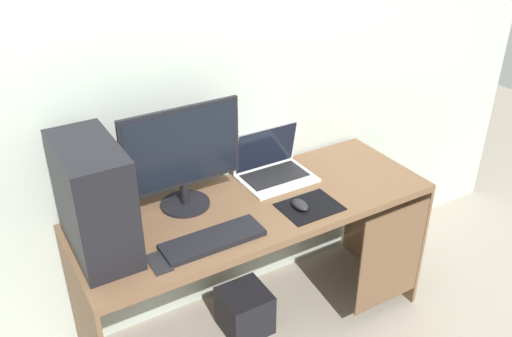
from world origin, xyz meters
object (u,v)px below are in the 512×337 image
at_px(monitor, 183,157).
at_px(mouse_left, 300,205).
at_px(cell_phone, 159,263).
at_px(keyboard, 213,240).
at_px(pc_tower, 94,200).
at_px(subwoofer, 245,310).
at_px(laptop, 273,167).

bearing_deg(monitor, mouse_left, -33.82).
bearing_deg(cell_phone, keyboard, 4.12).
distance_m(monitor, mouse_left, 0.55).
bearing_deg(mouse_left, pc_tower, 168.56).
distance_m(monitor, keyboard, 0.38).
distance_m(pc_tower, keyboard, 0.48).
xyz_separation_m(monitor, keyboard, (-0.02, -0.30, -0.23)).
bearing_deg(pc_tower, subwoofer, -2.07).
height_order(monitor, keyboard, monitor).
bearing_deg(mouse_left, cell_phone, -176.85).
relative_size(pc_tower, laptop, 1.33).
relative_size(pc_tower, mouse_left, 4.71).
distance_m(laptop, mouse_left, 0.31).
xyz_separation_m(pc_tower, cell_phone, (0.15, -0.20, -0.22)).
xyz_separation_m(mouse_left, cell_phone, (-0.67, -0.04, -0.02)).
relative_size(keyboard, subwoofer, 1.85).
distance_m(mouse_left, subwoofer, 0.68).
bearing_deg(keyboard, mouse_left, 2.63).
relative_size(pc_tower, cell_phone, 3.48).
height_order(cell_phone, subwoofer, cell_phone).
bearing_deg(laptop, mouse_left, -99.72).
bearing_deg(mouse_left, laptop, 80.28).
distance_m(pc_tower, mouse_left, 0.87).
bearing_deg(pc_tower, monitor, 15.25).
distance_m(keyboard, mouse_left, 0.44).
relative_size(laptop, keyboard, 0.81).
relative_size(mouse_left, cell_phone, 0.74).
bearing_deg(subwoofer, monitor, 147.94).
bearing_deg(keyboard, pc_tower, 154.40).
height_order(mouse_left, cell_phone, mouse_left).
bearing_deg(pc_tower, laptop, 8.88).
xyz_separation_m(laptop, subwoofer, (-0.25, -0.16, -0.66)).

